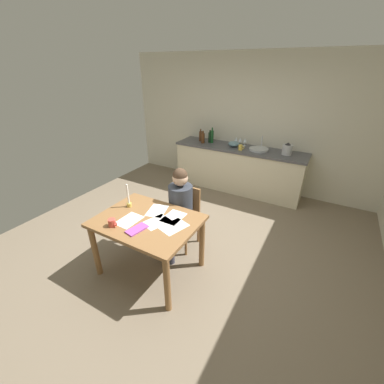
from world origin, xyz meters
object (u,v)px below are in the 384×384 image
(bottle_oil, at_px, (201,136))
(book_magazine, at_px, (137,229))
(candlestick, at_px, (129,200))
(bottle_sauce, at_px, (212,136))
(mixing_bowl, at_px, (234,144))
(bottle_wine_red, at_px, (210,137))
(wine_glass_by_kettle, at_px, (240,140))
(wine_glass_near_sink, at_px, (245,141))
(person_seated, at_px, (178,206))
(teacup_on_counter, at_px, (241,147))
(wine_glass_back_left, at_px, (236,139))
(dining_table, at_px, (148,228))
(bottle_vinegar, at_px, (203,138))
(coffee_mug, at_px, (112,223))
(stovetop_kettle, at_px, (287,149))
(sink_unit, at_px, (259,149))
(chair_at_table, at_px, (184,214))

(bottle_oil, bearing_deg, book_magazine, -74.87)
(candlestick, height_order, bottle_sauce, bottle_sauce)
(candlestick, height_order, mixing_bowl, candlestick)
(bottle_wine_red, distance_m, wine_glass_by_kettle, 0.63)
(bottle_wine_red, xyz_separation_m, wine_glass_near_sink, (0.72, 0.12, -0.00))
(person_seated, xyz_separation_m, teacup_on_counter, (0.10, 2.07, 0.27))
(bottle_sauce, height_order, wine_glass_back_left, bottle_sauce)
(bottle_oil, relative_size, mixing_bowl, 1.14)
(dining_table, relative_size, bottle_oil, 4.59)
(bottle_vinegar, bearing_deg, mixing_bowl, 7.67)
(candlestick, bearing_deg, coffee_mug, -72.47)
(bottle_sauce, bearing_deg, teacup_on_counter, -14.52)
(person_seated, relative_size, book_magazine, 4.99)
(bottle_wine_red, height_order, stovetop_kettle, bottle_wine_red)
(dining_table, bearing_deg, bottle_sauce, 100.29)
(sink_unit, relative_size, bottle_wine_red, 1.40)
(coffee_mug, bearing_deg, wine_glass_back_left, 85.93)
(coffee_mug, relative_size, wine_glass_by_kettle, 0.77)
(wine_glass_back_left, bearing_deg, dining_table, -89.56)
(person_seated, height_order, stovetop_kettle, person_seated)
(bottle_vinegar, bearing_deg, coffee_mug, -81.99)
(sink_unit, bearing_deg, wine_glass_by_kettle, 161.24)
(coffee_mug, relative_size, wine_glass_near_sink, 0.77)
(bottle_sauce, bearing_deg, sink_unit, -1.39)
(coffee_mug, distance_m, mixing_bowl, 3.07)
(stovetop_kettle, bearing_deg, bottle_vinegar, -177.51)
(chair_at_table, bearing_deg, wine_glass_by_kettle, 90.56)
(wine_glass_by_kettle, xyz_separation_m, teacup_on_counter, (0.12, -0.30, -0.06))
(bottle_wine_red, relative_size, stovetop_kettle, 1.17)
(stovetop_kettle, bearing_deg, wine_glass_near_sink, 169.86)
(bottle_vinegar, xyz_separation_m, stovetop_kettle, (1.67, 0.07, -0.01))
(wine_glass_near_sink, bearing_deg, bottle_oil, -173.06)
(dining_table, distance_m, bottle_wine_red, 2.87)
(dining_table, xyz_separation_m, person_seated, (0.08, 0.53, 0.04))
(coffee_mug, distance_m, bottle_wine_red, 3.10)
(candlestick, xyz_separation_m, mixing_bowl, (0.36, 2.65, 0.11))
(sink_unit, height_order, stovetop_kettle, sink_unit)
(bottle_vinegar, bearing_deg, bottle_sauce, 31.89)
(wine_glass_near_sink, bearing_deg, stovetop_kettle, -10.14)
(bottle_vinegar, height_order, bottle_sauce, bottle_sauce)
(book_magazine, xyz_separation_m, stovetop_kettle, (0.97, 2.97, 0.24))
(bottle_vinegar, bearing_deg, book_magazine, -76.38)
(chair_at_table, height_order, bottle_oil, bottle_oil)
(dining_table, bearing_deg, mixing_bowl, 90.33)
(bottle_vinegar, bearing_deg, wine_glass_back_left, 19.03)
(person_seated, bearing_deg, bottle_sauce, 104.61)
(bottle_oil, distance_m, mixing_bowl, 0.76)
(bottle_oil, xyz_separation_m, bottle_wine_red, (0.22, -0.00, 0.00))
(wine_glass_near_sink, bearing_deg, candlestick, -101.02)
(dining_table, height_order, wine_glass_near_sink, wine_glass_near_sink)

